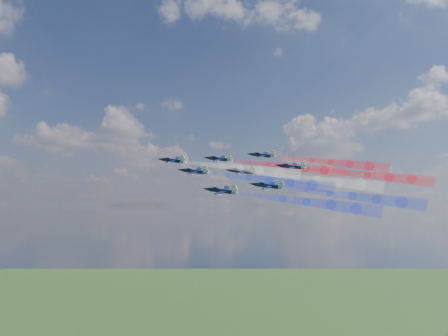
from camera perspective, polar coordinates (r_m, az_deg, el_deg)
jet_lead at (r=179.50m, az=-5.70°, el=0.83°), size 14.27×14.77×7.23m
trail_lead at (r=169.77m, az=1.81°, el=-0.01°), size 25.33×36.09×9.99m
jet_inner_left at (r=166.17m, az=-3.30°, el=-0.38°), size 14.27×14.77×7.23m
trail_inner_left at (r=157.61m, az=4.97°, el=-1.35°), size 25.33×36.09×9.99m
jet_inner_right at (r=186.69m, az=-0.56°, el=1.00°), size 14.27×14.77×7.23m
trail_inner_right at (r=179.03m, az=6.86°, el=0.21°), size 25.33×36.09×9.99m
jet_outer_left at (r=150.00m, az=-0.26°, el=-2.53°), size 14.27×14.77×7.23m
trail_outer_left at (r=143.03m, az=9.08°, el=-3.71°), size 25.33×36.09×9.99m
jet_center_third at (r=169.75m, az=1.97°, el=-0.38°), size 14.27×14.77×7.23m
trail_center_third at (r=163.37m, az=10.24°, el=-1.31°), size 25.33×36.09×9.99m
jet_outer_right at (r=190.33m, az=4.24°, el=1.41°), size 14.27×14.77×7.23m
trail_outer_right at (r=184.65m, az=11.65°, el=0.64°), size 25.33×36.09×9.99m
jet_rear_left at (r=156.05m, az=4.87°, el=-1.98°), size 14.27×14.77×7.23m
trail_rear_left at (r=151.15m, az=13.97°, el=-3.03°), size 25.33×36.09×9.99m
jet_rear_right at (r=175.60m, az=7.46°, el=0.13°), size 14.27×14.77×7.23m
trail_rear_right at (r=171.50m, az=15.56°, el=-0.74°), size 25.33×36.09×9.99m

